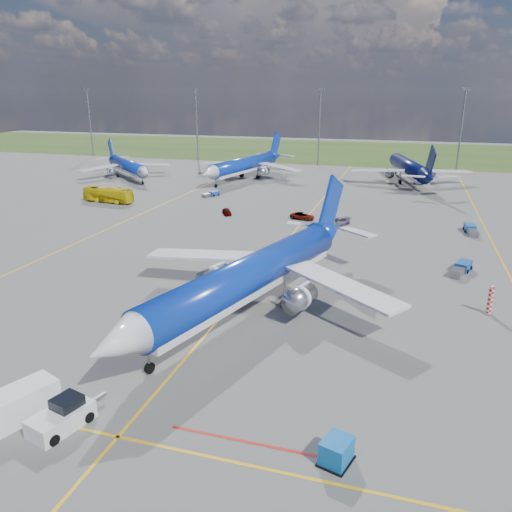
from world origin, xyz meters
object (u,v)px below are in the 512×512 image
(bg_jet_n, at_px, (407,182))
(baggage_tug_c, at_px, (211,194))
(warning_post, at_px, (490,300))
(bg_jet_nnw, at_px, (245,179))
(service_car_a, at_px, (227,212))
(service_van, at_px, (19,404))
(apron_bus, at_px, (108,195))
(baggage_tug_e, at_px, (471,230))
(pushback_tug, at_px, (63,416))
(service_car_c, at_px, (338,222))
(service_car_b, at_px, (302,216))
(main_airliner, at_px, (250,311))
(uld_container, at_px, (336,451))
(bg_jet_nw, at_px, (129,178))
(baggage_tug_w, at_px, (461,268))

(bg_jet_n, bearing_deg, baggage_tug_c, 23.00)
(warning_post, xyz_separation_m, bg_jet_nnw, (-49.53, 70.87, -1.50))
(warning_post, xyz_separation_m, service_car_a, (-40.57, 32.88, -0.93))
(bg_jet_nnw, distance_m, baggage_tug_c, 23.04)
(service_car_a, bearing_deg, service_van, -114.25)
(apron_bus, bearing_deg, bg_jet_nnw, -22.35)
(bg_jet_n, bearing_deg, baggage_tug_e, 88.31)
(bg_jet_nnw, xyz_separation_m, pushback_tug, (19.42, -98.98, 0.81))
(service_car_c, xyz_separation_m, baggage_tug_c, (-29.84, 16.62, -0.16))
(service_car_b, xyz_separation_m, service_car_c, (6.70, -2.15, 0.01))
(pushback_tug, distance_m, baggage_tug_e, 68.12)
(main_airliner, bearing_deg, baggage_tug_e, 73.82)
(service_car_c, bearing_deg, baggage_tug_c, -163.26)
(service_car_a, bearing_deg, uld_container, -94.85)
(bg_jet_nw, relative_size, service_car_a, 10.17)
(warning_post, xyz_separation_m, baggage_tug_w, (-1.71, 12.21, -0.95))
(main_airliner, xyz_separation_m, baggage_tug_c, (-25.95, 54.30, 0.46))
(uld_container, height_order, service_car_b, uld_container)
(apron_bus, bearing_deg, bg_jet_n, -48.83)
(bg_jet_nw, relative_size, baggage_tug_c, 7.65)
(bg_jet_nw, relative_size, service_van, 6.57)
(service_car_c, bearing_deg, uld_container, -36.31)
(bg_jet_n, bearing_deg, bg_jet_nw, -2.55)
(baggage_tug_c, bearing_deg, baggage_tug_e, 7.99)
(uld_container, relative_size, baggage_tug_e, 0.37)
(service_car_a, xyz_separation_m, service_car_b, (14.12, 0.49, 0.04))
(pushback_tug, height_order, baggage_tug_c, pushback_tug)
(warning_post, distance_m, service_car_b, 42.59)
(uld_container, relative_size, service_car_b, 0.45)
(baggage_tug_c, bearing_deg, apron_bus, -121.80)
(bg_jet_nw, xyz_separation_m, uld_container, (67.69, -90.17, 0.79))
(pushback_tug, height_order, baggage_tug_e, pushback_tug)
(service_car_a, bearing_deg, baggage_tug_w, -58.80)
(service_car_b, bearing_deg, bg_jet_nw, 74.53)
(apron_bus, distance_m, service_car_a, 27.23)
(baggage_tug_w, xyz_separation_m, baggage_tug_e, (3.02, 20.11, 0.01))
(main_airliner, bearing_deg, service_car_a, 129.86)
(warning_post, bearing_deg, main_airliner, -164.72)
(main_airliner, relative_size, baggage_tug_e, 7.99)
(bg_jet_n, relative_size, service_car_a, 12.14)
(baggage_tug_e, bearing_deg, service_car_b, 173.66)
(main_airliner, height_order, baggage_tug_w, main_airliner)
(pushback_tug, height_order, service_van, service_van)
(service_car_a, bearing_deg, main_airliner, -97.53)
(bg_jet_n, bearing_deg, warning_post, 82.26)
(pushback_tug, xyz_separation_m, service_van, (-3.45, -0.12, 0.33))
(pushback_tug, height_order, uld_container, pushback_tug)
(uld_container, bearing_deg, service_car_b, 120.49)
(service_van, distance_m, apron_bus, 72.72)
(main_airliner, relative_size, service_van, 8.37)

